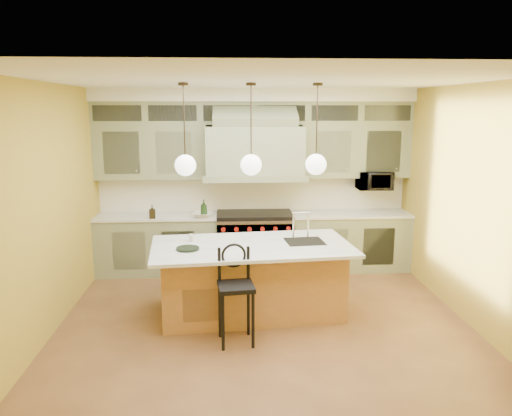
{
  "coord_description": "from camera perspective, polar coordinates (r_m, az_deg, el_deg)",
  "views": [
    {
      "loc": [
        -0.45,
        -5.62,
        2.61
      ],
      "look_at": [
        -0.06,
        0.7,
        1.33
      ],
      "focal_mm": 35.0,
      "sensor_mm": 36.0,
      "label": 1
    }
  ],
  "objects": [
    {
      "name": "floor",
      "position": [
        6.21,
        1.01,
        -13.41
      ],
      "size": [
        5.0,
        5.0,
        0.0
      ],
      "primitive_type": "plane",
      "color": "brown",
      "rests_on": "ground"
    },
    {
      "name": "ceiling",
      "position": [
        5.65,
        1.12,
        14.37
      ],
      "size": [
        5.0,
        5.0,
        0.0
      ],
      "primitive_type": "plane",
      "rotation": [
        3.14,
        0.0,
        0.0
      ],
      "color": "white",
      "rests_on": "wall_back"
    },
    {
      "name": "wall_back",
      "position": [
        8.22,
        -0.31,
        3.3
      ],
      "size": [
        5.0,
        0.0,
        5.0
      ],
      "primitive_type": "plane",
      "rotation": [
        1.57,
        0.0,
        0.0
      ],
      "color": "#B09430",
      "rests_on": "ground"
    },
    {
      "name": "wall_front",
      "position": [
        3.36,
        4.44,
        -8.77
      ],
      "size": [
        5.0,
        0.0,
        5.0
      ],
      "primitive_type": "plane",
      "rotation": [
        -1.57,
        0.0,
        0.0
      ],
      "color": "#B09430",
      "rests_on": "ground"
    },
    {
      "name": "wall_left",
      "position": [
        6.1,
        -23.07,
        -0.46
      ],
      "size": [
        0.0,
        5.0,
        5.0
      ],
      "primitive_type": "plane",
      "rotation": [
        1.57,
        0.0,
        1.57
      ],
      "color": "#B09430",
      "rests_on": "ground"
    },
    {
      "name": "wall_right",
      "position": [
        6.45,
        23.78,
        0.09
      ],
      "size": [
        0.0,
        5.0,
        5.0
      ],
      "primitive_type": "plane",
      "rotation": [
        1.57,
        0.0,
        -1.57
      ],
      "color": "#B09430",
      "rests_on": "ground"
    },
    {
      "name": "back_cabinetry",
      "position": [
        7.96,
        -0.2,
        2.89
      ],
      "size": [
        5.0,
        0.77,
        2.9
      ],
      "color": "gray",
      "rests_on": "floor"
    },
    {
      "name": "range",
      "position": [
        8.06,
        -0.16,
        -3.86
      ],
      "size": [
        1.2,
        0.74,
        0.96
      ],
      "color": "silver",
      "rests_on": "floor"
    },
    {
      "name": "kitchen_island",
      "position": [
        6.44,
        -0.48,
        -7.96
      ],
      "size": [
        2.6,
        1.54,
        1.35
      ],
      "rotation": [
        0.0,
        0.0,
        0.09
      ],
      "color": "olive",
      "rests_on": "floor"
    },
    {
      "name": "counter_stool",
      "position": [
        5.63,
        -2.35,
        -9.15
      ],
      "size": [
        0.43,
        0.43,
        1.11
      ],
      "rotation": [
        0.0,
        0.0,
        0.11
      ],
      "color": "black",
      "rests_on": "floor"
    },
    {
      "name": "microwave",
      "position": [
        8.31,
        13.36,
        3.08
      ],
      "size": [
        0.54,
        0.37,
        0.3
      ],
      "primitive_type": "imported",
      "color": "black",
      "rests_on": "back_cabinetry"
    },
    {
      "name": "oil_bottle_a",
      "position": [
        7.71,
        -5.98,
        -0.09
      ],
      "size": [
        0.11,
        0.11,
        0.28
      ],
      "primitive_type": "imported",
      "rotation": [
        0.0,
        0.0,
        0.06
      ],
      "color": "#173414",
      "rests_on": "back_cabinetry"
    },
    {
      "name": "oil_bottle_b",
      "position": [
        7.79,
        -11.78,
        -0.42
      ],
      "size": [
        0.1,
        0.11,
        0.21
      ],
      "primitive_type": "imported",
      "rotation": [
        0.0,
        0.0,
        0.13
      ],
      "color": "black",
      "rests_on": "back_cabinetry"
    },
    {
      "name": "fruit_bowl",
      "position": [
        7.76,
        -6.12,
        -0.79
      ],
      "size": [
        0.32,
        0.32,
        0.07
      ],
      "primitive_type": "imported",
      "rotation": [
        0.0,
        0.0,
        -0.06
      ],
      "color": "white",
      "rests_on": "back_cabinetry"
    },
    {
      "name": "cup",
      "position": [
        6.47,
        -7.32,
        -3.4
      ],
      "size": [
        0.11,
        0.11,
        0.09
      ],
      "primitive_type": "imported",
      "rotation": [
        0.0,
        0.0,
        0.13
      ],
      "color": "silver",
      "rests_on": "kitchen_island"
    },
    {
      "name": "pendant_left",
      "position": [
        6.13,
        -8.08,
        5.13
      ],
      "size": [
        0.26,
        0.26,
        1.11
      ],
      "color": "#2D2319",
      "rests_on": "ceiling"
    },
    {
      "name": "pendant_center",
      "position": [
        6.12,
        -0.56,
        5.23
      ],
      "size": [
        0.26,
        0.26,
        1.11
      ],
      "color": "#2D2319",
      "rests_on": "ceiling"
    },
    {
      "name": "pendant_right",
      "position": [
        6.21,
        6.87,
        5.24
      ],
      "size": [
        0.26,
        0.26,
        1.11
      ],
      "color": "#2D2319",
      "rests_on": "ceiling"
    }
  ]
}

